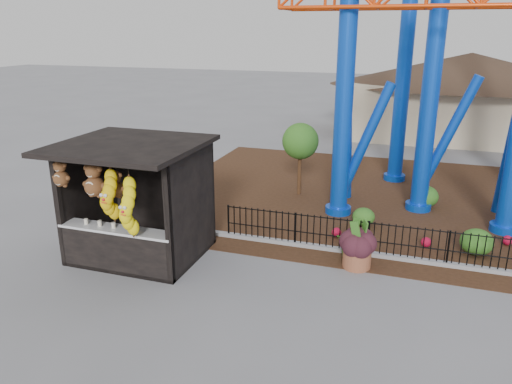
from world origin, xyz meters
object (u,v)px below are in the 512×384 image
(prize_booth, at_px, (133,204))
(roller_coaster, at_px, (477,7))
(terracotta_planter, at_px, (357,257))
(potted_plant, at_px, (352,244))

(prize_booth, bearing_deg, roller_coaster, 42.05)
(terracotta_planter, height_order, potted_plant, potted_plant)
(prize_booth, height_order, potted_plant, prize_booth)
(prize_booth, xyz_separation_m, roller_coaster, (8.12, 7.32, 4.92))
(terracotta_planter, bearing_deg, prize_booth, -166.63)
(roller_coaster, height_order, potted_plant, roller_coaster)
(potted_plant, bearing_deg, prize_booth, -155.43)
(roller_coaster, relative_size, potted_plant, 12.74)
(prize_booth, bearing_deg, potted_plant, 18.31)
(roller_coaster, height_order, terracotta_planter, roller_coaster)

